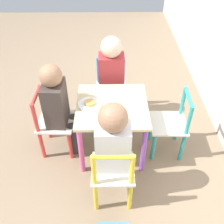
# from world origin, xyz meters

# --- Properties ---
(ground_plane) EXTENTS (6.00, 6.00, 0.00)m
(ground_plane) POSITION_xyz_m (0.00, 0.00, 0.00)
(ground_plane) COLOR #8C755B
(kids_table) EXTENTS (0.50, 0.50, 0.44)m
(kids_table) POSITION_xyz_m (0.00, 0.00, 0.36)
(kids_table) COLOR beige
(kids_table) RESTS_ON ground_plane
(chair_yellow) EXTENTS (0.26, 0.26, 0.52)m
(chair_yellow) POSITION_xyz_m (0.44, -0.00, 0.26)
(chair_yellow) COLOR silver
(chair_yellow) RESTS_ON ground_plane
(chair_red) EXTENTS (0.27, 0.27, 0.52)m
(chair_red) POSITION_xyz_m (-0.02, -0.44, 0.26)
(chair_red) COLOR silver
(chair_red) RESTS_ON ground_plane
(chair_blue) EXTENTS (0.26, 0.26, 0.52)m
(chair_blue) POSITION_xyz_m (-0.44, -0.00, 0.26)
(chair_blue) COLOR silver
(chair_blue) RESTS_ON ground_plane
(chair_teal) EXTENTS (0.27, 0.27, 0.52)m
(chair_teal) POSITION_xyz_m (0.01, 0.44, 0.26)
(chair_teal) COLOR silver
(chair_teal) RESTS_ON ground_plane
(child_right) EXTENTS (0.22, 0.20, 0.76)m
(child_right) POSITION_xyz_m (0.38, -0.00, 0.45)
(child_right) COLOR #38383D
(child_right) RESTS_ON ground_plane
(child_front) EXTENTS (0.21, 0.21, 0.75)m
(child_front) POSITION_xyz_m (-0.02, -0.37, 0.44)
(child_front) COLOR #38383D
(child_front) RESTS_ON ground_plane
(child_left) EXTENTS (0.22, 0.20, 0.76)m
(child_left) POSITION_xyz_m (-0.38, -0.00, 0.46)
(child_left) COLOR #4C608E
(child_left) RESTS_ON ground_plane
(plate_right) EXTENTS (0.15, 0.15, 0.03)m
(plate_right) POSITION_xyz_m (0.15, 0.00, 0.45)
(plate_right) COLOR #EADB66
(plate_right) RESTS_ON kids_table
(plate_front) EXTENTS (0.16, 0.16, 0.03)m
(plate_front) POSITION_xyz_m (-0.00, -0.15, 0.45)
(plate_front) COLOR white
(plate_front) RESTS_ON kids_table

